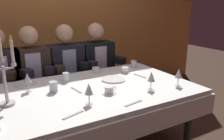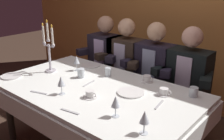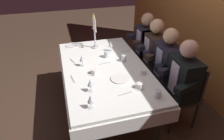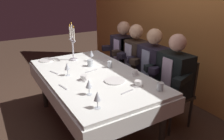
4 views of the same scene
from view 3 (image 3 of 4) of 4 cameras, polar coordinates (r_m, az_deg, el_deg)
name	(u,v)px [view 3 (image 3 of 4)]	position (r m, az deg, el deg)	size (l,w,h in m)	color
ground_plane	(106,109)	(3.18, -1.81, -10.85)	(12.00, 12.00, 0.00)	#412D22
back_wall	(220,13)	(3.27, 28.17, 13.94)	(6.00, 0.12, 2.70)	#C9803E
dining_table	(105,75)	(2.80, -2.02, -1.35)	(1.94, 1.14, 0.74)	white
candelabra	(95,35)	(3.22, -4.89, 9.92)	(0.19, 0.11, 0.55)	silver
dinner_plate_0	(120,78)	(2.49, 2.33, -2.38)	(0.24, 0.24, 0.01)	white
dinner_plate_1	(72,45)	(3.43, -11.16, 6.85)	(0.21, 0.21, 0.01)	white
dinner_plate_2	(123,49)	(3.23, 3.14, 5.86)	(0.21, 0.21, 0.01)	white
wine_glass_0	(91,99)	(2.01, -6.07, -8.16)	(0.07, 0.07, 0.16)	silver
wine_glass_1	(82,59)	(2.74, -8.47, 3.22)	(0.07, 0.07, 0.16)	silver
wine_glass_2	(90,83)	(2.24, -6.11, -3.65)	(0.07, 0.07, 0.16)	silver
wine_glass_3	(111,44)	(3.13, -0.41, 7.27)	(0.07, 0.07, 0.16)	silver
water_tumbler_0	(158,94)	(2.24, 12.85, -6.50)	(0.07, 0.07, 0.08)	silver
water_tumbler_1	(124,58)	(2.87, 3.29, 3.32)	(0.06, 0.06, 0.09)	silver
water_tumbler_2	(106,54)	(2.98, -1.58, 4.42)	(0.07, 0.07, 0.09)	silver
coffee_cup_0	(139,86)	(2.35, 7.69, -4.46)	(0.13, 0.12, 0.06)	white
coffee_cup_1	(143,72)	(2.62, 8.69, -0.49)	(0.13, 0.12, 0.06)	white
coffee_cup_2	(94,72)	(2.60, -5.18, -0.50)	(0.13, 0.12, 0.06)	white
fork_0	(125,94)	(2.26, 3.82, -6.69)	(0.17, 0.02, 0.01)	#B7B7BC
spoon_1	(73,79)	(2.54, -10.97, -2.49)	(0.17, 0.02, 0.01)	#B7B7BC
spoon_2	(73,61)	(2.94, -11.05, 2.50)	(0.17, 0.02, 0.01)	#B7B7BC
spoon_3	(105,63)	(2.83, -2.00, 1.89)	(0.17, 0.02, 0.01)	#B7B7BC
seated_diner_0	(146,42)	(3.55, 9.51, 7.70)	(0.63, 0.48, 1.24)	#2B2922
seated_diner_1	(154,50)	(3.28, 11.86, 5.42)	(0.63, 0.48, 1.24)	#2B2922
seated_diner_2	(167,62)	(2.97, 15.27, 2.06)	(0.63, 0.48, 1.24)	#2B2922
seated_diner_3	(183,78)	(2.68, 19.45, -2.08)	(0.63, 0.48, 1.24)	#2B2922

